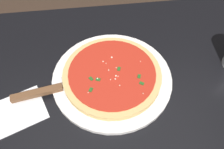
# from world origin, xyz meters

# --- Properties ---
(restaurant_table) EXTENTS (1.02, 0.73, 0.73)m
(restaurant_table) POSITION_xyz_m (0.00, 0.00, 0.58)
(restaurant_table) COLOR black
(restaurant_table) RESTS_ON ground_plane
(serving_plate) EXTENTS (0.33, 0.33, 0.01)m
(serving_plate) POSITION_xyz_m (0.05, -0.04, 0.73)
(serving_plate) COLOR white
(serving_plate) RESTS_ON restaurant_table
(pizza) EXTENTS (0.27, 0.27, 0.02)m
(pizza) POSITION_xyz_m (0.05, -0.04, 0.75)
(pizza) COLOR #DBB26B
(pizza) RESTS_ON serving_plate
(pizza_server) EXTENTS (0.22, 0.08, 0.01)m
(pizza_server) POSITION_xyz_m (0.21, -0.01, 0.74)
(pizza_server) COLOR silver
(pizza_server) RESTS_ON serving_plate
(napkin_folded_right) EXTENTS (0.18, 0.15, 0.00)m
(napkin_folded_right) POSITION_xyz_m (0.30, 0.04, 0.73)
(napkin_folded_right) COLOR white
(napkin_folded_right) RESTS_ON restaurant_table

